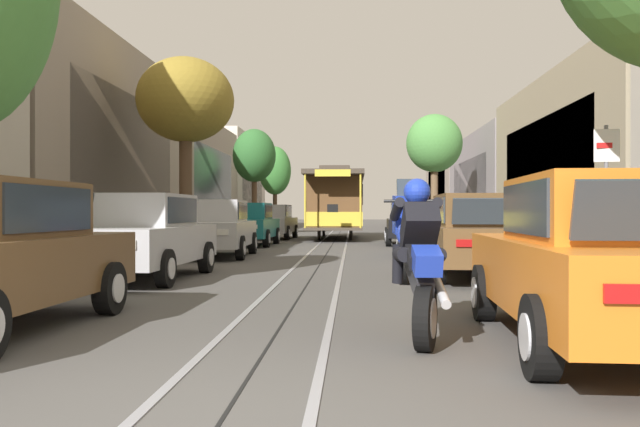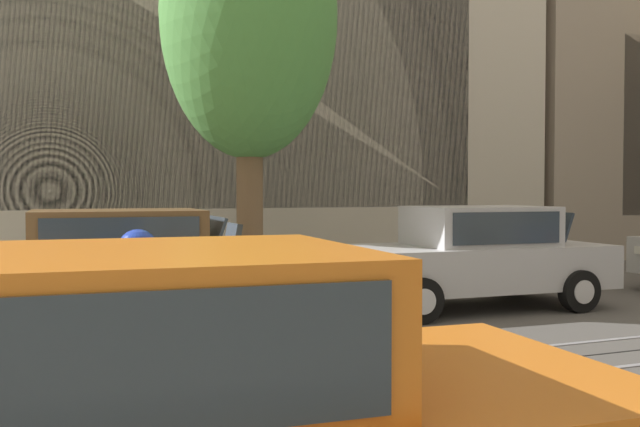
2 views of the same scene
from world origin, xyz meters
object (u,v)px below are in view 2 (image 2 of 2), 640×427
parked_car_brown_near_left (109,272)px  parked_car_silver_second_left (473,257)px  street_tree_kerb_left_near (249,18)px  motorcycle_with_rider (149,340)px

parked_car_brown_near_left → parked_car_silver_second_left: same height
parked_car_brown_near_left → parked_car_silver_second_left: bearing=90.6°
parked_car_silver_second_left → street_tree_kerb_left_near: bearing=-118.3°
street_tree_kerb_left_near → motorcycle_with_rider: street_tree_kerb_left_near is taller
parked_car_silver_second_left → street_tree_kerb_left_near: street_tree_kerb_left_near is taller
parked_car_silver_second_left → street_tree_kerb_left_near: 5.18m
parked_car_silver_second_left → street_tree_kerb_left_near: size_ratio=0.63×
parked_car_silver_second_left → motorcycle_with_rider: bearing=-50.5°
parked_car_brown_near_left → street_tree_kerb_left_near: 4.76m
motorcycle_with_rider → street_tree_kerb_left_near: bearing=158.9°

